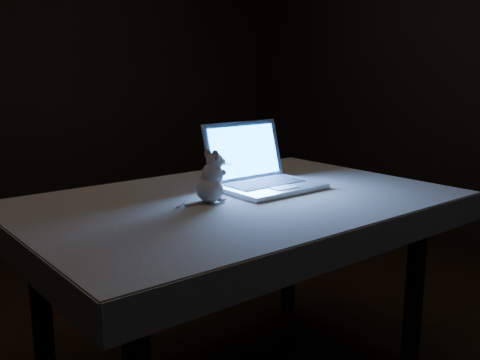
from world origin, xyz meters
TOP-DOWN VIEW (x-y plane):
  - back_wall at (0.00, 2.50)m, footprint 4.50×0.04m
  - table at (-0.03, -0.07)m, footprint 1.49×0.98m
  - tablecloth at (-0.08, -0.08)m, footprint 1.72×1.28m
  - laptop at (0.16, -0.05)m, footprint 0.39×0.34m
  - plush_mouse at (-0.15, -0.07)m, footprint 0.17×0.17m

SIDE VIEW (x-z plane):
  - table at x=-0.03m, z-range 0.00..0.79m
  - tablecloth at x=-0.08m, z-range 0.69..0.79m
  - plush_mouse at x=-0.15m, z-range 0.79..0.98m
  - laptop at x=0.16m, z-range 0.79..1.05m
  - back_wall at x=0.00m, z-range 0.00..2.60m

